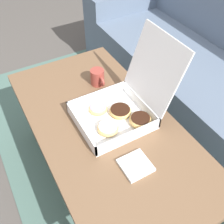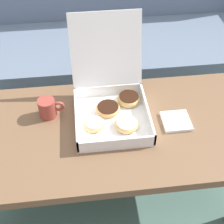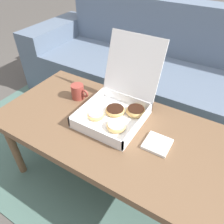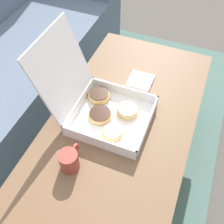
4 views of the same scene
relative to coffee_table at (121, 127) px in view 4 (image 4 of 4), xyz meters
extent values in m
plane|color=#514C47|center=(0.00, 0.12, -0.43)|extent=(12.00, 12.00, 0.00)
cube|color=#4C6B60|center=(0.00, 0.42, -0.43)|extent=(2.61, 1.83, 0.01)
cube|color=slate|center=(1.12, 0.85, -0.15)|extent=(0.24, 0.77, 0.56)
cube|color=brown|center=(0.00, 0.00, 0.03)|extent=(1.16, 0.60, 0.04)
cylinder|color=brown|center=(0.52, -0.24, -0.21)|extent=(0.04, 0.04, 0.44)
cylinder|color=brown|center=(0.52, 0.24, -0.21)|extent=(0.04, 0.04, 0.44)
cube|color=white|center=(-0.01, 0.04, 0.05)|extent=(0.30, 0.32, 0.01)
cube|color=white|center=(-0.01, -0.11, 0.08)|extent=(0.30, 0.01, 0.05)
cube|color=white|center=(-0.01, 0.20, 0.08)|extent=(0.30, 0.01, 0.05)
cube|color=white|center=(-0.15, 0.04, 0.08)|extent=(0.01, 0.32, 0.05)
cube|color=white|center=(0.14, 0.04, 0.08)|extent=(0.01, 0.32, 0.05)
cube|color=white|center=(-0.01, 0.25, 0.26)|extent=(0.30, 0.11, 0.30)
torus|color=#E0B266|center=(0.05, -0.01, 0.07)|extent=(0.09, 0.09, 0.03)
cylinder|color=white|center=(0.05, -0.01, 0.08)|extent=(0.08, 0.08, 0.01)
torus|color=#E0B266|center=(-0.02, 0.09, 0.07)|extent=(0.10, 0.10, 0.03)
cylinder|color=black|center=(-0.02, 0.09, 0.08)|extent=(0.09, 0.09, 0.01)
torus|color=#E0B266|center=(-0.08, 0.01, 0.07)|extent=(0.09, 0.09, 0.03)
cylinder|color=pink|center=(-0.08, 0.01, 0.08)|extent=(0.08, 0.08, 0.01)
torus|color=#E0B266|center=(0.08, 0.14, 0.07)|extent=(0.10, 0.10, 0.03)
cylinder|color=black|center=(0.08, 0.14, 0.08)|extent=(0.09, 0.09, 0.02)
cylinder|color=#993D33|center=(-0.27, 0.10, 0.09)|extent=(0.07, 0.07, 0.09)
torus|color=#993D33|center=(-0.22, 0.10, 0.09)|extent=(0.05, 0.01, 0.05)
cube|color=white|center=(0.26, 0.00, 0.05)|extent=(0.11, 0.11, 0.01)
camera|label=1|loc=(0.71, -0.36, 0.93)|focal=42.00mm
camera|label=2|loc=(-0.11, -0.85, 1.00)|focal=50.00mm
camera|label=3|loc=(0.43, -0.67, 0.79)|focal=35.00mm
camera|label=4|loc=(-0.64, -0.21, 0.94)|focal=42.00mm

